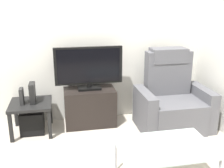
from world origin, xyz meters
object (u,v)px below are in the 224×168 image
Objects in this scene: television at (89,67)px; cell_phone at (168,142)px; tv_stand at (90,107)px; book_upright at (22,96)px; recliner_armchair at (172,101)px; subwoofer_box at (32,121)px; game_console at (32,93)px; coffee_table at (165,148)px; side_table at (31,107)px.

television is 6.22× the size of cell_phone.
book_upright reaches higher than tv_stand.
recliner_armchair is 1.94m from subwoofer_box.
tv_stand is at bearing 6.17° from game_console.
recliner_armchair reaches higher than tv_stand.
coffee_table is 0.09m from cell_phone.
game_console is (0.04, 0.01, 0.40)m from subwoofer_box.
cell_phone is (-0.52, -1.12, 0.03)m from recliner_armchair.
side_table is 0.60× the size of coffee_table.
side_table is 0.21m from subwoofer_box.
cell_phone is at bearing -42.85° from side_table.
tv_stand is 1.31× the size of side_table.
game_console is at bearing 133.61° from coffee_table.
side_table is 0.20m from book_upright.
coffee_table is at bearing -42.93° from book_upright.
subwoofer_box is 0.41m from game_console.
book_upright is (-0.90, -0.13, -0.31)m from television.
cell_phone is at bearing -42.85° from subwoofer_box.
subwoofer_box is 1.92m from cell_phone.
television reaches higher than cell_phone.
recliner_armchair reaches higher than book_upright.
subwoofer_box is at bearing -173.39° from tv_stand.
recliner_armchair is 2.00× the size of side_table.
game_console is at bearing 15.95° from subwoofer_box.
tv_stand is 0.81m from subwoofer_box.
television reaches higher than tv_stand.
book_upright reaches higher than coffee_table.
side_table is at bearing 169.29° from recliner_armchair.
coffee_table is at bearing -107.49° from cell_phone.
television is 1.64m from coffee_table.
book_upright is 1.97m from cell_phone.
television reaches higher than side_table.
side_table is at bearing -172.04° from television.
side_table is at bearing -164.05° from game_console.
cell_phone is (0.60, -1.41, -0.44)m from television.
television reaches higher than game_console.
recliner_armchair is at bearing 89.31° from cell_phone.
side_table reaches higher than subwoofer_box.
side_table is at bearing 11.31° from book_upright.
tv_stand reaches higher than subwoofer_box.
book_upright is at bearing 137.07° from coffee_table.
television is 3.07× the size of subwoofer_box.
side_table is 1.91m from cell_phone.
recliner_armchair is at bearing -14.50° from television.
tv_stand is 0.94m from book_upright.
television is 0.82m from game_console.
game_console reaches higher than book_upright.
tv_stand is 0.58m from television.
book_upright is (-0.10, -0.02, 0.38)m from subwoofer_box.
subwoofer_box is at bearing -172.04° from television.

